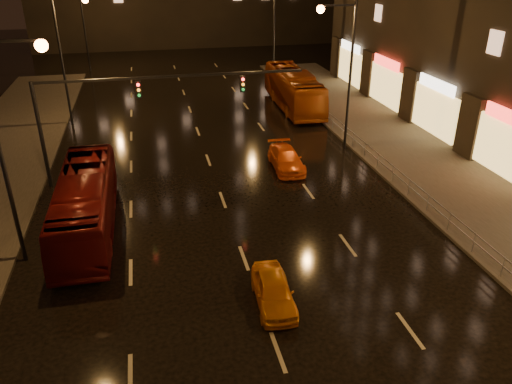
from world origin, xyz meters
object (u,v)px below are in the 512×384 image
bus_curb (293,89)px  taxi_near (274,291)px  bus_red (86,203)px  taxi_far (286,159)px

bus_curb → taxi_near: (-8.50, -26.10, -1.02)m
bus_red → taxi_near: 10.74m
bus_red → taxi_near: bearing=-45.4°
bus_red → bus_curb: size_ratio=0.89×
bus_curb → taxi_far: bus_curb is taller
bus_red → bus_curb: bus_curb is taller
bus_red → taxi_far: 12.84m
bus_curb → taxi_far: bearing=-106.3°
taxi_far → bus_curb: bearing=73.8°
taxi_near → taxi_far: 13.61m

